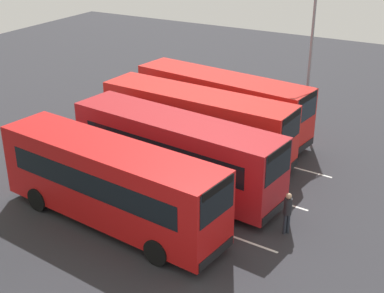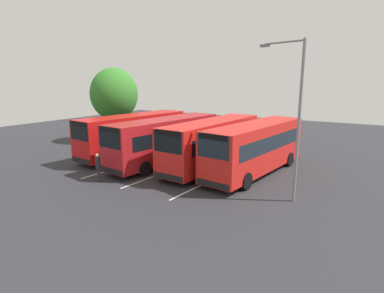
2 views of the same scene
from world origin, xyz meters
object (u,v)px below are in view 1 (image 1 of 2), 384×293
object	(u,v)px
bus_far_right	(222,103)
street_lamp	(308,48)
bus_center_right	(197,122)
bus_far_left	(111,182)
bus_center_left	(176,151)
pedestrian	(288,210)

from	to	relation	value
bus_far_right	street_lamp	distance (m)	5.69
street_lamp	bus_center_right	bearing A→B (deg)	-9.33
bus_far_left	bus_center_left	size ratio (longest dim) A/B	1.00
pedestrian	bus_far_right	bearing A→B (deg)	-11.09
street_lamp	bus_center_left	bearing A→B (deg)	4.44
pedestrian	street_lamp	bearing A→B (deg)	-36.14
bus_center_left	street_lamp	xyz separation A→B (m)	(2.55, 10.13, 2.87)
bus_center_left	pedestrian	world-z (taller)	bus_center_left
bus_far_right	street_lamp	world-z (taller)	street_lamp
bus_center_left	bus_center_right	xyz separation A→B (m)	(-0.91, 3.59, 0.00)
bus_center_right	street_lamp	size ratio (longest dim) A/B	1.26
bus_center_left	pedestrian	xyz separation A→B (m)	(5.76, -1.02, -0.82)
street_lamp	bus_far_left	bearing A→B (deg)	5.28
bus_far_left	bus_far_right	distance (m)	10.67
bus_far_left	bus_far_right	bearing A→B (deg)	98.18
bus_center_left	street_lamp	world-z (taller)	street_lamp
bus_far_left	pedestrian	size ratio (longest dim) A/B	5.77
bus_center_left	street_lamp	distance (m)	10.83
bus_far_left	bus_far_right	size ratio (longest dim) A/B	1.00
bus_far_left	street_lamp	distance (m)	14.64
pedestrian	bus_center_left	bearing A→B (deg)	27.70
bus_far_right	bus_center_right	bearing A→B (deg)	-79.74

